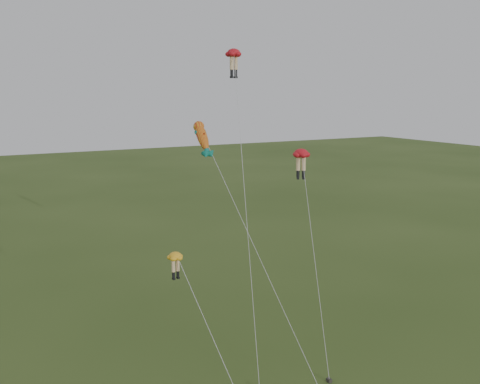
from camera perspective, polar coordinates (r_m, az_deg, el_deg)
legs_kite_red_high at (r=44.59m, az=-0.63°, el=13.87°), size 5.73×13.49×22.39m
legs_kite_red_mid at (r=41.65m, az=6.58°, el=3.55°), size 4.25×9.38×14.59m
legs_kite_yellow at (r=33.32m, az=-6.63°, el=-7.63°), size 2.85×6.33×9.21m
fish_kite at (r=41.09m, az=-4.02°, el=5.86°), size 2.43×15.07×16.95m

